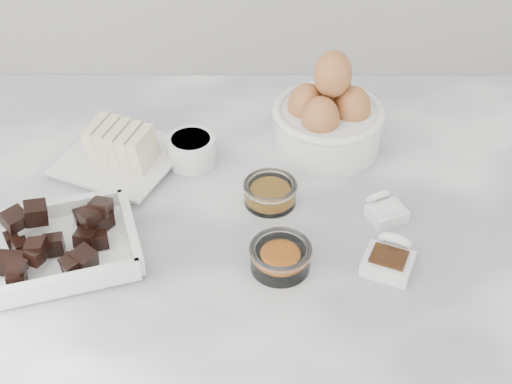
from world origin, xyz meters
TOP-DOWN VIEW (x-y plane):
  - marble_slab at (0.00, 0.00)m, footprint 1.20×0.80m
  - chocolate_dish at (-0.23, -0.05)m, footprint 0.24×0.21m
  - butter_plate at (-0.18, 0.14)m, footprint 0.21×0.21m
  - sugar_ramekin at (-0.08, 0.15)m, footprint 0.07×0.07m
  - egg_bowl at (0.13, 0.19)m, footprint 0.17×0.17m
  - honey_bowl at (0.04, 0.06)m, footprint 0.08×0.08m
  - zest_bowl at (0.05, -0.07)m, footprint 0.08×0.08m
  - vanilla_spoon at (0.19, -0.07)m, footprint 0.08×0.09m
  - salt_spoon at (0.20, 0.03)m, footprint 0.06×0.07m

SIDE VIEW (x-z plane):
  - marble_slab at x=0.00m, z-range 0.90..0.94m
  - salt_spoon at x=0.20m, z-range 0.93..0.97m
  - vanilla_spoon at x=0.19m, z-range 0.93..0.98m
  - honey_bowl at x=0.04m, z-range 0.94..0.97m
  - zest_bowl at x=0.05m, z-range 0.94..0.98m
  - chocolate_dish at x=-0.23m, z-range 0.94..0.99m
  - sugar_ramekin at x=-0.08m, z-range 0.94..0.99m
  - butter_plate at x=-0.18m, z-range 0.93..1.00m
  - egg_bowl at x=0.13m, z-range 0.91..1.07m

